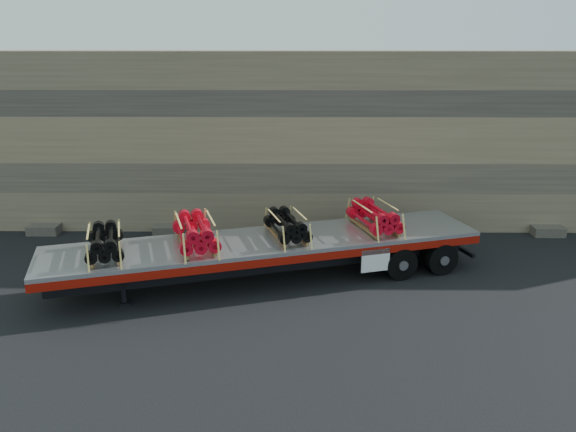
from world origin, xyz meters
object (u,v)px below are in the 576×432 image
trailer (267,259)px  bundle_midfront (195,233)px  bundle_midrear (287,226)px  bundle_rear (374,217)px  bundle_front (105,243)px

trailer → bundle_midfront: size_ratio=5.89×
bundle_midfront → bundle_midrear: (2.76, 0.84, -0.05)m
bundle_midfront → bundle_rear: 5.91m
bundle_midfront → bundle_midrear: 2.89m
trailer → bundle_midfront: (-2.12, -0.65, 1.10)m
trailer → bundle_midfront: bundle_midfront is taller
trailer → bundle_midfront: bearing=180.0°
trailer → bundle_midrear: bundle_midrear is taller
bundle_midfront → bundle_rear: bearing=-0.0°
bundle_front → bundle_rear: bundle_rear is taller
bundle_front → bundle_midrear: 5.51m
bundle_front → bundle_rear: bearing=-0.0°
bundle_front → trailer: bearing=-0.0°
trailer → bundle_front: bearing=180.0°
bundle_midfront → bundle_rear: (5.65, 1.73, -0.02)m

